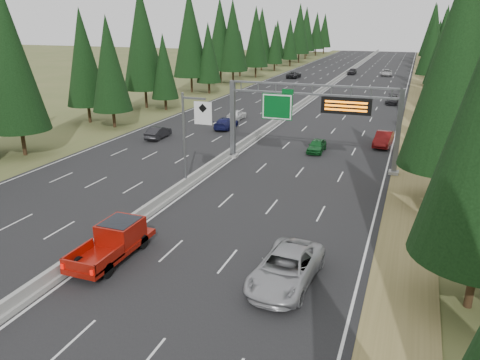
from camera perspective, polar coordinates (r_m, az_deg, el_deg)
name	(u,v)px	position (r m, az deg, el deg)	size (l,w,h in m)	color
road	(318,94)	(90.83, 9.46, 10.25)	(32.00, 260.00, 0.08)	black
shoulder_right	(418,100)	(89.19, 20.87, 9.11)	(3.60, 260.00, 0.06)	olive
shoulder_left	(230,90)	(95.82, -1.21, 10.95)	(3.60, 260.00, 0.06)	#485728
median_barrier	(318,92)	(90.78, 9.47, 10.49)	(0.70, 260.00, 0.85)	gray
sign_gantry	(318,113)	(44.61, 9.46, 8.07)	(16.75, 0.98, 7.80)	slate
hov_sign_pole	(190,135)	(38.11, -6.08, 5.51)	(2.80, 0.50, 8.00)	slate
tree_row_right	(455,48)	(83.78, 24.72, 14.43)	(11.85, 239.87, 18.71)	black
tree_row_left	(180,43)	(84.56, -7.37, 16.21)	(11.28, 241.33, 18.94)	black
silver_minivan	(286,268)	(25.55, 5.62, -10.67)	(2.94, 6.37, 1.77)	#A2A2A7
red_pickup	(116,238)	(29.05, -14.84, -6.86)	(2.23, 6.26, 2.04)	black
car_ahead_green	(317,146)	(50.68, 9.34, 4.15)	(1.60, 3.98, 1.36)	#155E25
car_ahead_dkred	(384,139)	(54.72, 17.10, 4.80)	(1.70, 4.88, 1.61)	#630E0E
car_ahead_dkgrey	(392,100)	(83.16, 18.06, 9.29)	(1.92, 4.72, 1.37)	black
car_ahead_white	(387,73)	(124.47, 17.46, 12.36)	(2.54, 5.52, 1.53)	#B5B5B5
car_ahead_far	(352,71)	(125.67, 13.52, 12.76)	(1.83, 4.54, 1.55)	#232326
car_onc_near	(158,132)	(56.62, -9.95, 5.73)	(1.51, 4.34, 1.43)	black
car_onc_blue	(226,123)	(60.93, -1.72, 6.95)	(2.02, 4.96, 1.44)	#16194E
car_onc_white	(237,114)	(66.50, -0.40, 7.99)	(1.71, 4.24, 1.44)	white
car_onc_far	(294,75)	(115.56, 6.59, 12.63)	(2.48, 5.37, 1.49)	black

